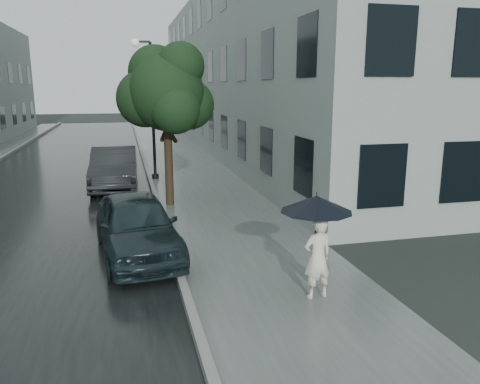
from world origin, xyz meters
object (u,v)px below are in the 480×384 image
object	(u,v)px
street_tree	(166,92)
lamp_post	(149,101)
car_far	(114,168)
car_near	(137,225)
pedestrian	(318,258)

from	to	relation	value
street_tree	lamp_post	bearing A→B (deg)	93.92
street_tree	car_far	distance (m)	4.37
lamp_post	car_near	world-z (taller)	lamp_post
street_tree	lamp_post	size ratio (longest dim) A/B	0.91
pedestrian	car_near	distance (m)	4.18
pedestrian	car_far	xyz separation A→B (m)	(-3.54, 10.36, 0.00)
pedestrian	car_far	world-z (taller)	car_far
lamp_post	car_near	size ratio (longest dim) A/B	1.36
street_tree	lamp_post	xyz separation A→B (m)	(-0.30, 4.37, -0.39)
lamp_post	car_near	xyz separation A→B (m)	(-0.83, -8.82, -2.40)
pedestrian	car_near	bearing A→B (deg)	-54.15
car_near	lamp_post	bearing A→B (deg)	78.03
lamp_post	car_near	bearing A→B (deg)	-87.83
lamp_post	pedestrian	bearing A→B (deg)	-72.12
pedestrian	street_tree	size ratio (longest dim) A/B	0.30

